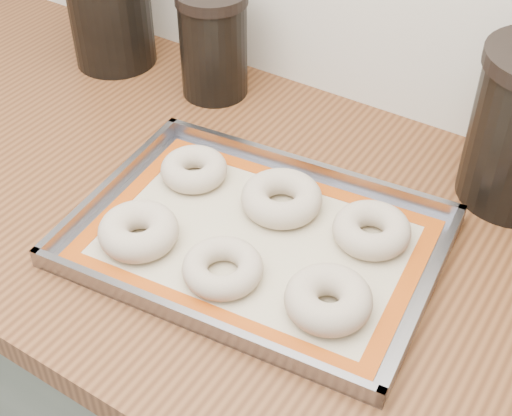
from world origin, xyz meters
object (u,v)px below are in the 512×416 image
Objects in this scene: baking_tray at (256,239)px; bagel_front_right at (328,299)px; canister_mid at (213,43)px; bagel_front_mid at (223,268)px; bagel_back_mid at (282,198)px; bagel_back_right at (372,230)px; bagel_back_left at (194,169)px; bagel_front_left at (139,231)px.

baking_tray is 4.78× the size of bagel_front_right.
bagel_front_mid is at bearing -53.41° from canister_mid.
bagel_front_right is at bearing -42.07° from bagel_back_mid.
bagel_back_mid is at bearing -175.67° from bagel_back_right.
bagel_back_right is (-0.01, 0.14, -0.00)m from bagel_front_right.
bagel_back_mid is at bearing 4.72° from bagel_back_left.
bagel_front_mid is 0.98× the size of bagel_back_right.
bagel_front_left is at bearing -145.94° from baking_tray.
bagel_front_left is 1.09× the size of bagel_back_left.
bagel_back_mid is 0.33m from canister_mid.
canister_mid is (-0.14, 0.36, 0.07)m from bagel_front_left.
baking_tray is at bearing -46.63° from canister_mid.
canister_mid is (-0.25, 0.20, 0.07)m from bagel_back_mid.
bagel_front_right reaches higher than baking_tray.
bagel_back_mid reaches higher than baking_tray.
baking_tray is at bearing 91.01° from bagel_front_mid.
bagel_front_left is 1.00× the size of bagel_front_right.
bagel_front_left is (-0.12, -0.08, 0.02)m from baking_tray.
bagel_front_mid is 0.56× the size of canister_mid.
canister_mid reaches higher than bagel_back_mid.
bagel_back_left is 0.53× the size of canister_mid.
baking_tray is 4.95× the size of bagel_front_mid.
bagel_front_mid is (0.13, 0.01, -0.00)m from bagel_front_left.
bagel_back_right reaches higher than bagel_front_mid.
bagel_back_right is at bearing 33.25° from baking_tray.
bagel_back_left is (-0.02, 0.14, -0.00)m from bagel_front_left.
bagel_front_left is at bearing -146.34° from bagel_back_right.
bagel_back_left is 0.94× the size of bagel_back_right.
bagel_front_left is 0.94× the size of bagel_back_mid.
bagel_front_left is at bearing -82.36° from bagel_back_left.
bagel_back_mid reaches higher than bagel_front_mid.
bagel_back_mid is at bearing -38.62° from canister_mid.
baking_tray is 0.16m from bagel_back_left.
bagel_front_left is 0.15m from bagel_back_left.
bagel_front_right is (0.26, 0.03, 0.00)m from bagel_front_left.
bagel_back_right is at bearing 4.33° from bagel_back_mid.
canister_mid is (-0.39, 0.33, 0.07)m from bagel_front_right.
bagel_front_right is 0.30m from bagel_back_left.
bagel_back_left is (-0.14, 0.14, 0.00)m from bagel_front_mid.
canister_mid is at bearing 133.37° from baking_tray.
bagel_back_left is at bearing 97.64° from bagel_front_left.
bagel_front_mid is 0.96× the size of bagel_front_right.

